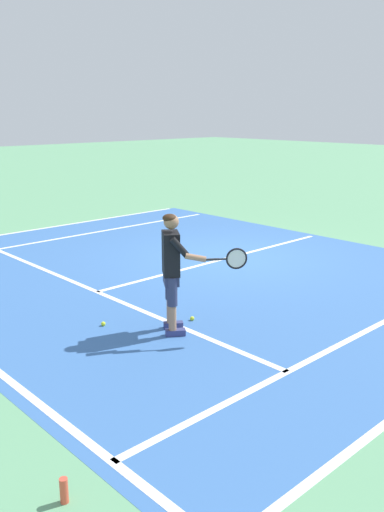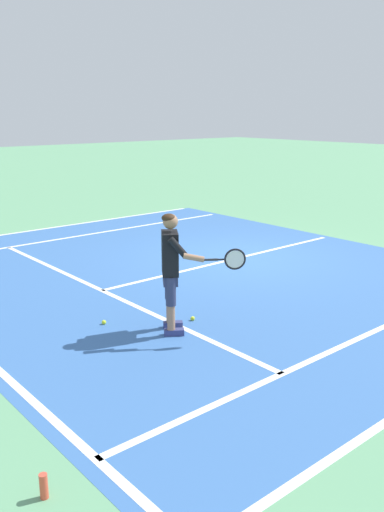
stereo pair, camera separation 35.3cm
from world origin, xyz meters
name	(u,v)px [view 1 (the left image)]	position (x,y,z in m)	size (l,w,h in m)	color
ground_plane	(230,258)	(0.00, 0.00, 0.00)	(80.00, 80.00, 0.00)	#609E70
court_inner_surface	(179,271)	(0.00, -1.47, 0.00)	(10.98, 9.36, 0.00)	#3866A8
line_service	(97,292)	(0.00, -3.39, 0.00)	(8.23, 0.10, 0.01)	white
line_centre_service	(224,259)	(0.00, -0.19, 0.00)	(0.10, 6.40, 0.01)	white
line_singles_left	(70,237)	(-4.12, -1.47, 0.00)	(0.10, 8.96, 0.01)	white
line_singles_right	(369,330)	(4.12, -1.47, 0.00)	(0.10, 8.96, 0.01)	white
line_doubles_left	(43,228)	(-5.49, -1.47, 0.00)	(0.10, 8.96, 0.01)	white
tennis_player	(173,265)	(2.24, -3.58, 0.99)	(1.09, 0.85, 1.71)	navy
tennis_ball_near_feet	(103,324)	(1.37, -4.19, 0.03)	(0.07, 0.07, 0.07)	#CCE02D
tennis_ball_by_baseline	(192,318)	(2.10, -3.09, 0.03)	(0.07, 0.07, 0.07)	#CCE02D
water_bottle	(64,490)	(4.28, -6.53, 0.11)	(0.07, 0.07, 0.22)	#E04C38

